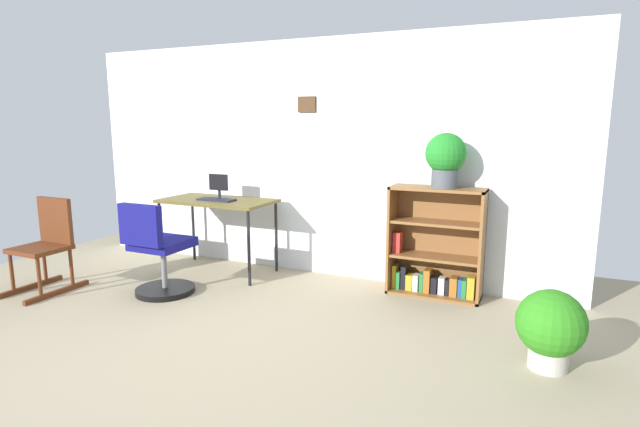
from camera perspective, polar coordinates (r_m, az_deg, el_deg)
ground_plane at (r=3.58m, az=-17.11°, el=-15.23°), size 6.24×6.24×0.00m
wall_back at (r=5.04m, az=-1.34°, el=6.24°), size 5.20×0.12×2.30m
desk at (r=5.14m, az=-11.60°, el=0.94°), size 1.13×0.59×0.75m
monitor at (r=5.17m, az=-11.46°, el=3.07°), size 0.21×0.14×0.25m
keyboard at (r=5.06m, az=-11.71°, el=1.56°), size 0.38×0.15×0.02m
office_chair at (r=4.63m, az=-17.94°, el=-4.60°), size 0.52×0.55×0.85m
rocking_chair at (r=5.17m, az=-28.69°, el=-3.05°), size 0.42×0.64×0.84m
bookshelf_low at (r=4.55m, az=13.01°, el=-3.85°), size 0.81×0.30×0.97m
potted_plant_on_shelf at (r=4.35m, az=14.12°, el=6.21°), size 0.34×0.34×0.46m
potted_plant_floor at (r=3.47m, az=24.79°, el=-11.60°), size 0.42×0.42×0.51m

